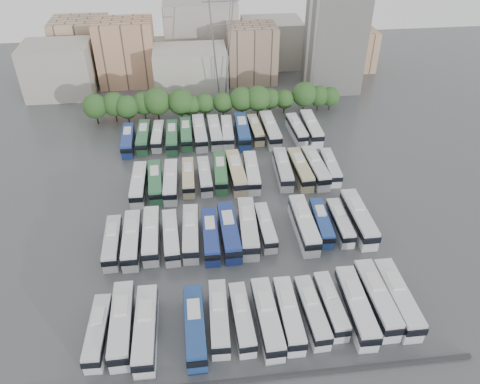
{
  "coord_description": "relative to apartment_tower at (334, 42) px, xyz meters",
  "views": [
    {
      "loc": [
        -7.03,
        -67.16,
        54.44
      ],
      "look_at": [
        1.37,
        4.19,
        3.0
      ],
      "focal_mm": 35.0,
      "sensor_mm": 36.0,
      "label": 1
    }
  ],
  "objects": [
    {
      "name": "bus_r3_s12",
      "position": [
        -16.0,
        -28.15,
        -11.18
      ],
      "size": [
        3.18,
        11.94,
        3.71
      ],
      "rotation": [
        0.0,
        0.0,
        0.05
      ],
      "color": "silver",
      "rests_on": "ground"
    },
    {
      "name": "bus_r2_s6",
      "position": [
        -35.6,
        -44.77,
        -11.17
      ],
      "size": [
        3.09,
        11.99,
        3.73
      ],
      "rotation": [
        0.0,
        0.0,
        -0.04
      ],
      "color": "#2F6F3D",
      "rests_on": "ground"
    },
    {
      "name": "bus_r1_s5",
      "position": [
        -38.95,
        -64.39,
        -11.15
      ],
      "size": [
        2.71,
        12.05,
        3.77
      ],
      "rotation": [
        0.0,
        0.0,
        -0.01
      ],
      "color": "navy",
      "rests_on": "ground"
    },
    {
      "name": "bus_r0_s8",
      "position": [
        -29.08,
        -82.58,
        -11.15
      ],
      "size": [
        2.63,
        12.03,
        3.77
      ],
      "rotation": [
        0.0,
        0.0,
        -0.0
      ],
      "color": "silver",
      "rests_on": "ground"
    },
    {
      "name": "bus_r2_s7",
      "position": [
        -32.45,
        -45.31,
        -10.99
      ],
      "size": [
        3.36,
        13.12,
        4.08
      ],
      "rotation": [
        0.0,
        0.0,
        0.04
      ],
      "color": "#C9B58A",
      "rests_on": "ground"
    },
    {
      "name": "bus_r0_s11",
      "position": [
        -19.24,
        -82.47,
        -10.96
      ],
      "size": [
        3.12,
        13.29,
        4.16
      ],
      "rotation": [
        0.0,
        0.0,
        -0.02
      ],
      "color": "silver",
      "rests_on": "ground"
    },
    {
      "name": "bus_r1_s10",
      "position": [
        -22.46,
        -63.47,
        -10.93
      ],
      "size": [
        3.0,
        13.44,
        4.21
      ],
      "rotation": [
        0.0,
        0.0,
        0.01
      ],
      "color": "silver",
      "rests_on": "ground"
    },
    {
      "name": "bus_r3_s13",
      "position": [
        -12.49,
        -28.23,
        -10.95
      ],
      "size": [
        2.98,
        13.31,
        4.17
      ],
      "rotation": [
        0.0,
        0.0,
        -0.01
      ],
      "color": "silver",
      "rests_on": "ground"
    },
    {
      "name": "bus_r0_s0",
      "position": [
        -55.51,
        -82.36,
        -11.27
      ],
      "size": [
        2.86,
        11.32,
        3.53
      ],
      "rotation": [
        0.0,
        0.0,
        -0.04
      ],
      "color": "silver",
      "rests_on": "ground"
    },
    {
      "name": "bus_r1_s3",
      "position": [
        -45.66,
        -63.77,
        -11.19
      ],
      "size": [
        3.13,
        11.87,
        3.69
      ],
      "rotation": [
        0.0,
        0.0,
        0.05
      ],
      "color": "silver",
      "rests_on": "ground"
    },
    {
      "name": "ground",
      "position": [
        -34.0,
        -58.0,
        -13.0
      ],
      "size": [
        220.0,
        220.0,
        0.0
      ],
      "primitive_type": "plane",
      "color": "#424447",
      "rests_on": "ground"
    },
    {
      "name": "bus_r3_s4",
      "position": [
        -42.23,
        -27.2,
        -11.18
      ],
      "size": [
        2.63,
        11.82,
        3.7
      ],
      "rotation": [
        0.0,
        0.0,
        0.0
      ],
      "color": "#317343",
      "rests_on": "ground"
    },
    {
      "name": "bus_r3_s2",
      "position": [
        -48.8,
        -27.35,
        -11.3
      ],
      "size": [
        2.88,
        11.13,
        3.46
      ],
      "rotation": [
        0.0,
        0.0,
        -0.04
      ],
      "color": "silver",
      "rests_on": "ground"
    },
    {
      "name": "apartment_tower",
      "position": [
        0.0,
        0.0,
        0.0
      ],
      "size": [
        14.0,
        14.0,
        26.0
      ],
      "primitive_type": "cube",
      "color": "silver",
      "rests_on": "ground"
    },
    {
      "name": "bus_r1_s0",
      "position": [
        -55.47,
        -64.01,
        -11.24
      ],
      "size": [
        2.69,
        11.48,
        3.59
      ],
      "rotation": [
        0.0,
        0.0,
        0.02
      ],
      "color": "silver",
      "rests_on": "ground"
    },
    {
      "name": "city_buildings",
      "position": [
        -41.46,
        13.86,
        -5.13
      ],
      "size": [
        102.0,
        35.0,
        20.0
      ],
      "color": "#9E998E",
      "rests_on": "ground"
    },
    {
      "name": "bus_r2_s4",
      "position": [
        -42.22,
        -45.58,
        -11.29
      ],
      "size": [
        2.57,
        11.15,
        3.49
      ],
      "rotation": [
        0.0,
        0.0,
        -0.01
      ],
      "color": "#CBB98C",
      "rests_on": "ground"
    },
    {
      "name": "bus_r0_s4",
      "position": [
        -42.35,
        -83.2,
        -11.05
      ],
      "size": [
        2.91,
        12.69,
        3.97
      ],
      "rotation": [
        0.0,
        0.0,
        0.01
      ],
      "color": "navy",
      "rests_on": "ground"
    },
    {
      "name": "bus_r1_s2",
      "position": [
        -49.03,
        -63.05,
        -11.08
      ],
      "size": [
        2.85,
        12.49,
        3.91
      ],
      "rotation": [
        0.0,
        0.0,
        0.01
      ],
      "color": "silver",
      "rests_on": "ground"
    },
    {
      "name": "bus_r3_s6",
      "position": [
        -35.53,
        -27.39,
        -11.09
      ],
      "size": [
        2.93,
        12.42,
        3.88
      ],
      "rotation": [
        0.0,
        0.0,
        0.02
      ],
      "color": "silver",
      "rests_on": "ground"
    },
    {
      "name": "bus_r1_s6",
      "position": [
        -35.72,
        -63.84,
        -10.98
      ],
      "size": [
        3.19,
        13.18,
        4.11
      ],
      "rotation": [
        0.0,
        0.0,
        0.03
      ],
      "color": "navy",
      "rests_on": "ground"
    },
    {
      "name": "bus_r0_s12",
      "position": [
        -15.74,
        -81.33,
        -10.97
      ],
      "size": [
        3.08,
        13.22,
        4.13
      ],
      "rotation": [
        0.0,
        0.0,
        0.02
      ],
      "color": "silver",
      "rests_on": "ground"
    },
    {
      "name": "bus_r1_s8",
      "position": [
        -29.22,
        -62.95,
        -11.31
      ],
      "size": [
        2.64,
        11.0,
        3.43
      ],
      "rotation": [
        0.0,
        0.0,
        0.02
      ],
      "color": "silver",
      "rests_on": "ground"
    },
    {
      "name": "bus_r2_s5",
      "position": [
        -38.9,
        -45.52,
        -11.29
      ],
      "size": [
        2.71,
        11.18,
        3.49
      ],
      "rotation": [
        0.0,
        0.0,
        0.03
      ],
      "color": "silver",
      "rests_on": "ground"
    },
    {
      "name": "bus_r3_s0",
      "position": [
        -55.6,
        -28.76,
        -11.19
      ],
      "size": [
        2.82,
        11.81,
        3.69
      ],
      "rotation": [
        0.0,
        0.0,
        0.02
      ],
      "color": "navy",
      "rests_on": "ground"
    },
    {
      "name": "bus_r0_s13",
      "position": [
        -12.74,
        -81.64,
        -10.94
      ],
      "size": [
        2.93,
        13.35,
        4.19
      ],
      "rotation": [
        0.0,
        0.0,
        0.0
      ],
      "color": "silver",
      "rests_on": "ground"
    },
    {
      "name": "bus_r2_s10",
      "position": [
        -22.63,
        -45.08,
        -11.07
      ],
      "size": [
        3.21,
        12.6,
        3.92
      ],
      "rotation": [
        0.0,
        0.0,
        -0.04
      ],
      "color": "silver",
      "rests_on": "ground"
    },
    {
      "name": "bus_r2_s13",
      "position": [
        -12.55,
        -45.19,
        -11.27
      ],
      "size": [
        2.96,
        11.32,
        3.52
      ],
      "rotation": [
        0.0,
        0.0,
        -0.05
      ],
      "color": "silver",
      "rests_on": "ground"
    },
    {
      "name": "bus_r0_s6",
      "position": [
        -35.71,
        -82.37,
        -11.26
      ],
      "size": [
        2.84,
        11.36,
        3.54
      ],
      "rotation": [
        0.0,
        0.0,
        0.03
      ],
      "color": "silver",
      "rests_on": "ground"
    },
    {
      "name": "tree_line",
      "position": [
        -36.09,
        -15.95,
        -8.42
      ],
      "size": [
        65.23,
        7.84,
        8.68
      ],
      "color": "black",
      "rests_on": "ground"
    },
    {
      "name": "bus_r2_s8",
      "position": [
        -29.23,
        -45.52,
        -11.12
      ],
      "size": [
        3.18,
        12.31,
        3.83
      ],
      "rotation": [
        0.0,
        0.0,
        -0.04
      ],
      "color": "silver",
      "rests_on": "ground"
    },
    {
      "name": "bus_r0_s1",
      "position": [
        -52.34,
        -81.65,
        -10.97
      ],
      "size": [
        3.1,
        13.21,
        4.13
      ],
      "rotation": [
        0.0,
        0.0,
        0.02
      ],
      "color": "silver",
      "rests_on": "ground"
    },
    {
      "name": "bus_r3_s5",
      "position": [
        -39.08,
        -27.47,
        -11.0
      ],
      "size": [
        3.22,
        13.05,
        4.07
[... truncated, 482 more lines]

